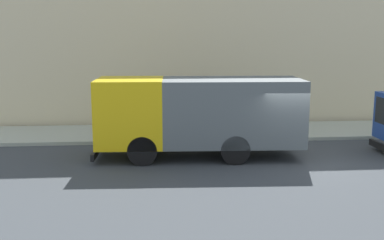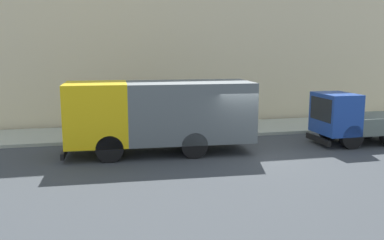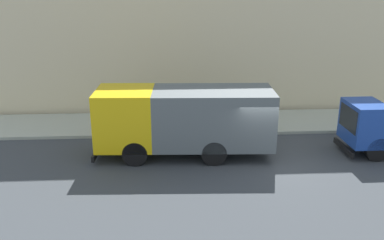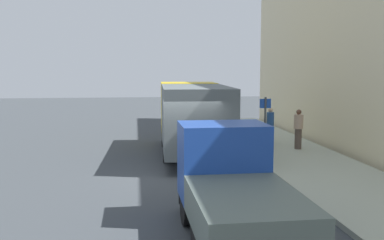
# 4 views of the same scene
# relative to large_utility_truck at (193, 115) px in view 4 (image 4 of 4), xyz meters

# --- Properties ---
(ground) EXTENTS (80.00, 80.00, 0.00)m
(ground) POSITION_rel_large_utility_truck_xyz_m (-0.79, -3.37, -1.67)
(ground) COLOR #3A3F43
(sidewalk) EXTENTS (3.64, 30.00, 0.15)m
(sidewalk) POSITION_rel_large_utility_truck_xyz_m (4.02, -3.37, -1.59)
(sidewalk) COLOR #AAB19F
(sidewalk) RESTS_ON ground
(large_utility_truck) EXTENTS (2.79, 7.60, 2.90)m
(large_utility_truck) POSITION_rel_large_utility_truck_xyz_m (0.00, 0.00, 0.00)
(large_utility_truck) COLOR yellow
(large_utility_truck) RESTS_ON ground
(small_flatbed_truck) EXTENTS (2.05, 4.65, 2.29)m
(small_flatbed_truck) POSITION_rel_large_utility_truck_xyz_m (-0.27, -8.78, -0.58)
(small_flatbed_truck) COLOR #1B409B
(small_flatbed_truck) RESTS_ON ground
(pedestrian_walking) EXTENTS (0.42, 0.42, 1.68)m
(pedestrian_walking) POSITION_rel_large_utility_truck_xyz_m (4.52, 0.10, -0.64)
(pedestrian_walking) COLOR brown
(pedestrian_walking) RESTS_ON sidewalk
(pedestrian_standing) EXTENTS (0.47, 0.47, 1.63)m
(pedestrian_standing) POSITION_rel_large_utility_truck_xyz_m (3.77, 1.65, -0.66)
(pedestrian_standing) COLOR brown
(pedestrian_standing) RESTS_ON sidewalk
(street_sign_post) EXTENTS (0.44, 0.08, 2.32)m
(street_sign_post) POSITION_rel_large_utility_truck_xyz_m (2.63, -1.35, -0.14)
(street_sign_post) COLOR #4C5156
(street_sign_post) RESTS_ON sidewalk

